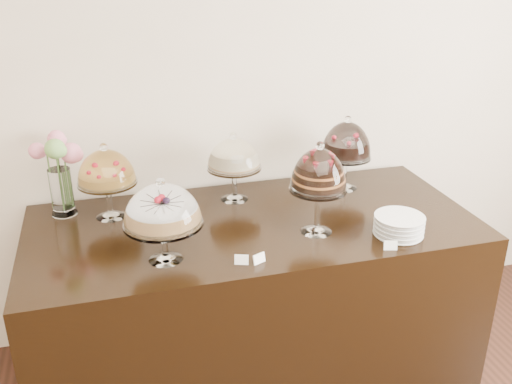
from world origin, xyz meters
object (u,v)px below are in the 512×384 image
object	(u,v)px
cake_stand_fruit_tart	(106,171)
cake_stand_cheesecake	(234,157)
display_counter	(253,298)
plate_stack	(399,225)
flower_vase	(60,169)
cake_stand_sugar_sponge	(162,209)
cake_stand_choco_layer	(319,173)
cake_stand_dark_choco	(346,143)

from	to	relation	value
cake_stand_fruit_tart	cake_stand_cheesecake	bearing A→B (deg)	3.63
display_counter	plate_stack	size ratio (longest dim) A/B	9.66
display_counter	flower_vase	bearing A→B (deg)	159.01
cake_stand_sugar_sponge	cake_stand_choco_layer	xyz separation A→B (m)	(0.73, 0.07, 0.05)
display_counter	flower_vase	xyz separation A→B (m)	(-0.89, 0.34, 0.69)
cake_stand_cheesecake	plate_stack	xyz separation A→B (m)	(0.65, -0.61, -0.19)
cake_stand_dark_choco	flower_vase	world-z (taller)	flower_vase
cake_stand_choco_layer	flower_vase	distance (m)	1.27
display_counter	flower_vase	world-z (taller)	flower_vase
display_counter	cake_stand_sugar_sponge	world-z (taller)	cake_stand_sugar_sponge
cake_stand_sugar_sponge	plate_stack	world-z (taller)	cake_stand_sugar_sponge
cake_stand_fruit_tart	cake_stand_sugar_sponge	bearing A→B (deg)	-67.28
cake_stand_dark_choco	cake_stand_fruit_tart	bearing A→B (deg)	-178.75
display_counter	cake_stand_choco_layer	distance (m)	0.81
cake_stand_choco_layer	cake_stand_fruit_tart	size ratio (longest dim) A/B	1.17
cake_stand_choco_layer	cake_stand_dark_choco	bearing A→B (deg)	53.27
cake_stand_choco_layer	plate_stack	xyz separation A→B (m)	(0.36, -0.13, -0.25)
cake_stand_sugar_sponge	flower_vase	distance (m)	0.74
cake_stand_sugar_sponge	cake_stand_cheesecake	size ratio (longest dim) A/B	1.03
cake_stand_sugar_sponge	cake_stand_dark_choco	distance (m)	1.19
cake_stand_sugar_sponge	cake_stand_choco_layer	size ratio (longest dim) A/B	0.85
display_counter	flower_vase	distance (m)	1.18
display_counter	cake_stand_fruit_tart	distance (m)	1.00
cake_stand_cheesecake	cake_stand_dark_choco	bearing A→B (deg)	-1.21
cake_stand_sugar_sponge	plate_stack	distance (m)	1.11
cake_stand_cheesecake	cake_stand_fruit_tart	xyz separation A→B (m)	(-0.65, -0.04, 0.01)
cake_stand_fruit_tart	cake_stand_choco_layer	bearing A→B (deg)	-24.78
plate_stack	cake_stand_fruit_tart	bearing A→B (deg)	156.42
cake_stand_sugar_sponge	cake_stand_cheesecake	bearing A→B (deg)	51.13
cake_stand_sugar_sponge	cake_stand_dark_choco	bearing A→B (deg)	26.46
display_counter	cake_stand_cheesecake	xyz separation A→B (m)	(-0.03, 0.29, 0.69)
cake_stand_sugar_sponge	cake_stand_fruit_tart	xyz separation A→B (m)	(-0.21, 0.50, 0.00)
cake_stand_cheesecake	flower_vase	bearing A→B (deg)	176.53
cake_stand_cheesecake	flower_vase	size ratio (longest dim) A/B	0.88
cake_stand_dark_choco	plate_stack	world-z (taller)	cake_stand_dark_choco
cake_stand_sugar_sponge	plate_stack	xyz separation A→B (m)	(1.09, -0.06, -0.20)
cake_stand_choco_layer	cake_stand_fruit_tart	xyz separation A→B (m)	(-0.94, 0.43, -0.05)
cake_stand_choco_layer	plate_stack	size ratio (longest dim) A/B	1.98
cake_stand_dark_choco	cake_stand_cheesecake	bearing A→B (deg)	178.79
cake_stand_sugar_sponge	flower_vase	xyz separation A→B (m)	(-0.43, 0.60, -0.00)
cake_stand_cheesecake	plate_stack	bearing A→B (deg)	-43.18
cake_stand_choco_layer	cake_stand_cheesecake	world-z (taller)	cake_stand_choco_layer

